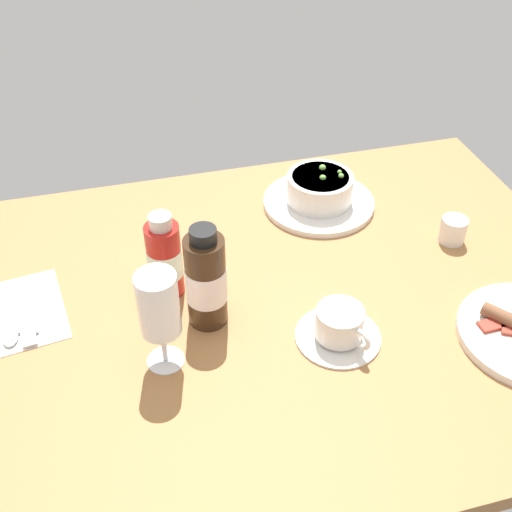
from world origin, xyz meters
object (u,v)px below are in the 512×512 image
Objects in this scene: porridge_bowl at (319,192)px; sauce_bottle_red at (165,259)px; sauce_bottle_brown at (206,280)px; coffee_cup at (339,327)px; creamer_jug at (453,230)px; wine_glass at (159,308)px; cutlery_setting at (22,313)px.

sauce_bottle_red reaches higher than porridge_bowl.
sauce_bottle_brown is at bearing 122.45° from sauce_bottle_red.
sauce_bottle_brown reaches higher than sauce_bottle_red.
coffee_cup is at bearing 143.65° from sauce_bottle_red.
wine_glass is (55.86, 15.75, 8.52)cm from creamer_jug.
creamer_jug is 53.30cm from sauce_bottle_red.
porridge_bowl is 1.22× the size of sauce_bottle_brown.
porridge_bowl is at bearing -104.27° from coffee_cup.
sauce_bottle_red is (33.06, 17.48, 3.92)cm from porridge_bowl.
sauce_bottle_red reaches higher than creamer_jug.
coffee_cup is 0.80× the size of wine_glass.
cutlery_setting is at bearing 16.64° from porridge_bowl.
wine_glass is (35.82, 32.96, 7.95)cm from porridge_bowl.
porridge_bowl is 3.87× the size of creamer_jug.
porridge_bowl is at bearing -152.13° from sauce_bottle_red.
cutlery_setting is 51.48cm from coffee_cup.
porridge_bowl is 37.61cm from sauce_bottle_red.
wine_glass is at bearing 143.18° from cutlery_setting.
cutlery_setting is 1.07× the size of sauce_bottle_brown.
creamer_jug is 0.31× the size of sauce_bottle_brown.
wine_glass is 1.08× the size of sauce_bottle_red.
porridge_bowl reaches higher than coffee_cup.
wine_glass is at bearing 41.76° from sauce_bottle_brown.
porridge_bowl is 1.31× the size of wine_glass.
wine_glass is at bearing 42.62° from porridge_bowl.
coffee_cup reaches higher than cutlery_setting.
porridge_bowl is 26.43cm from creamer_jug.
cutlery_setting is 31.60cm from sauce_bottle_brown.
sauce_bottle_brown is at bearing -26.62° from coffee_cup.
cutlery_setting is at bearing -36.82° from wine_glass.
cutlery_setting is at bearing -1.02° from sauce_bottle_red.
sauce_bottle_red is (-24.01, 0.43, 6.78)cm from cutlery_setting.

